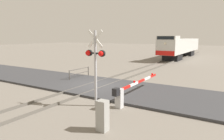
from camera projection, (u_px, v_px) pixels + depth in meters
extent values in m
plane|color=slate|center=(96.00, 87.00, 16.12)|extent=(160.00, 160.00, 0.00)
cube|color=#59544C|center=(89.00, 84.00, 16.48)|extent=(0.08, 80.00, 0.15)
cube|color=#59544C|center=(104.00, 87.00, 15.74)|extent=(0.08, 80.00, 0.15)
cube|color=#38383A|center=(96.00, 86.00, 16.11)|extent=(36.00, 5.54, 0.15)
cube|color=black|center=(172.00, 57.00, 33.32)|extent=(2.40, 3.20, 1.05)
cube|color=black|center=(186.00, 53.00, 41.47)|extent=(2.40, 3.20, 1.05)
cube|color=silver|center=(181.00, 45.00, 37.13)|extent=(2.83, 17.63, 2.22)
cube|color=silver|center=(168.00, 38.00, 30.59)|extent=(2.77, 2.59, 0.56)
cube|color=black|center=(165.00, 38.00, 29.47)|extent=(2.40, 0.06, 0.45)
cube|color=red|center=(165.00, 53.00, 29.81)|extent=(2.69, 0.08, 0.64)
sphere|color=#F2EACC|center=(165.00, 43.00, 29.58)|extent=(0.36, 0.36, 0.36)
cylinder|color=#ADADB2|center=(96.00, 69.00, 11.33)|extent=(0.14, 0.14, 4.12)
cube|color=white|center=(95.00, 39.00, 11.07)|extent=(0.95, 0.04, 0.95)
cube|color=white|center=(95.00, 39.00, 11.07)|extent=(0.95, 0.04, 0.95)
cube|color=black|center=(95.00, 53.00, 11.19)|extent=(1.04, 0.08, 0.08)
sphere|color=red|center=(88.00, 53.00, 11.33)|extent=(0.28, 0.28, 0.28)
sphere|color=red|center=(101.00, 54.00, 10.89)|extent=(0.28, 0.28, 0.28)
cylinder|color=black|center=(89.00, 53.00, 11.43)|extent=(0.34, 0.14, 0.34)
cylinder|color=black|center=(102.00, 54.00, 10.99)|extent=(0.34, 0.14, 0.34)
cube|color=silver|center=(119.00, 98.00, 11.27)|extent=(0.36, 0.36, 1.06)
cube|color=black|center=(116.00, 92.00, 10.91)|extent=(0.28, 0.36, 0.40)
cube|color=red|center=(126.00, 88.00, 11.81)|extent=(0.10, 1.05, 0.14)
cube|color=white|center=(134.00, 84.00, 12.69)|extent=(0.10, 1.05, 0.14)
cube|color=red|center=(141.00, 81.00, 13.57)|extent=(0.10, 1.05, 0.14)
cube|color=white|center=(147.00, 78.00, 14.45)|extent=(0.10, 1.05, 0.14)
cube|color=red|center=(153.00, 76.00, 15.32)|extent=(0.10, 1.05, 0.14)
sphere|color=red|center=(134.00, 82.00, 12.72)|extent=(0.14, 0.14, 0.14)
sphere|color=red|center=(152.00, 74.00, 15.22)|extent=(0.14, 0.14, 0.14)
cube|color=#999993|center=(102.00, 116.00, 8.52)|extent=(0.43, 0.39, 1.28)
cylinder|color=#4C4742|center=(69.00, 76.00, 17.84)|extent=(0.08, 0.08, 0.95)
cylinder|color=#4C4742|center=(88.00, 72.00, 20.03)|extent=(0.08, 0.08, 0.95)
cylinder|color=#4C4742|center=(79.00, 69.00, 18.86)|extent=(0.06, 2.60, 0.06)
cylinder|color=#4C4742|center=(79.00, 73.00, 18.93)|extent=(0.06, 2.60, 0.06)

